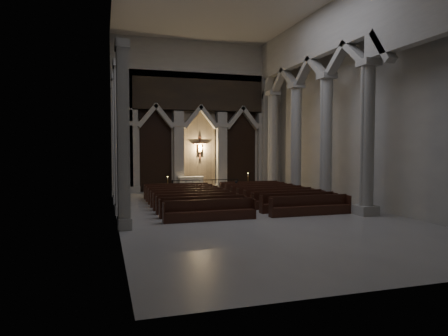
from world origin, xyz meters
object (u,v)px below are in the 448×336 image
object	(u,v)px
candle_stand_right	(248,187)
worshipper	(236,189)
altar	(191,183)
altar_rail	(206,184)
candle_stand_left	(168,190)
pews	(234,200)

from	to	relation	value
candle_stand_right	worshipper	distance (m)	3.33
candle_stand_right	worshipper	world-z (taller)	candle_stand_right
altar	worshipper	bearing A→B (deg)	-63.30
altar_rail	candle_stand_left	bearing A→B (deg)	-169.82
altar	candle_stand_left	size ratio (longest dim) A/B	1.47
worshipper	altar	bearing A→B (deg)	131.53
candle_stand_left	pews	xyz separation A→B (m)	(3.05, -6.44, -0.05)
altar	worshipper	xyz separation A→B (m)	(2.32, -4.61, -0.09)
candle_stand_left	pews	distance (m)	7.13
candle_stand_right	pews	bearing A→B (deg)	-117.01
candle_stand_right	pews	distance (m)	7.17
altar_rail	pews	xyz separation A→B (m)	(-0.00, -6.99, -0.36)
candle_stand_left	pews	size ratio (longest dim) A/B	0.14
candle_stand_left	candle_stand_right	world-z (taller)	candle_stand_right
candle_stand_right	pews	size ratio (longest dim) A/B	0.15
altar_rail	pews	world-z (taller)	altar_rail
altar_rail	worshipper	bearing A→B (deg)	-67.61
altar_rail	worshipper	xyz separation A→B (m)	(1.38, -3.34, -0.11)
altar	worshipper	size ratio (longest dim) A/B	1.75
altar	altar_rail	bearing A→B (deg)	-53.38
altar	altar_rail	size ratio (longest dim) A/B	0.39
worshipper	candle_stand_right	bearing A→B (deg)	70.41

